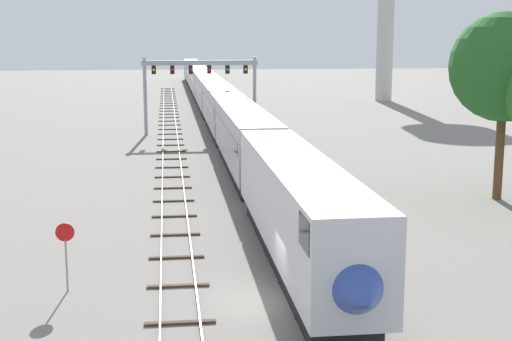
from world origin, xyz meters
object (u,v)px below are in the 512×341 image
Objects in this scene: signal_gantry at (200,78)px; stop_sign at (66,247)px; trackside_tree_left at (505,67)px; passenger_train at (209,93)px.

stop_sign is at bearing -99.23° from signal_gantry.
signal_gantry is 1.02× the size of trackside_tree_left.
signal_gantry is 37.79m from trackside_tree_left.
signal_gantry is 48.50m from stop_sign.
trackside_tree_left reaches higher than passenger_train.
signal_gantry reaches higher than stop_sign.
signal_gantry is 4.20× the size of stop_sign.
passenger_train is 58.22m from trackside_tree_left.
signal_gantry is at bearing -95.73° from passenger_train.
trackside_tree_left reaches higher than signal_gantry.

